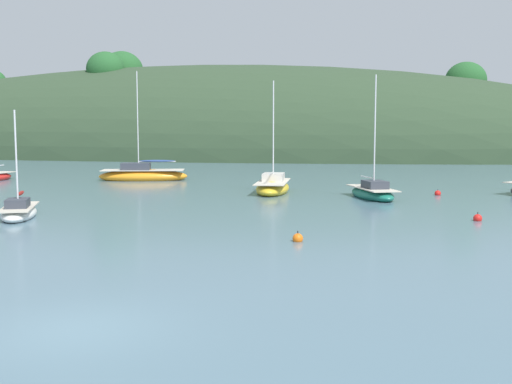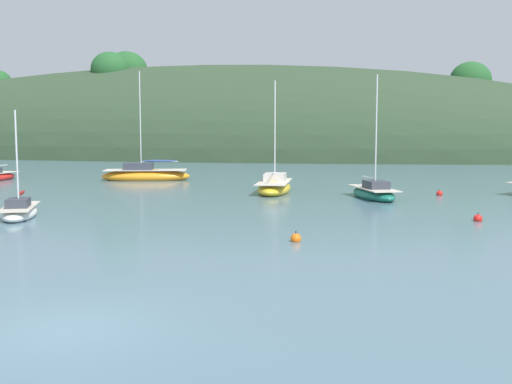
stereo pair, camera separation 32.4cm
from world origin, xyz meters
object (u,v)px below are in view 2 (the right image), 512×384
Objects in this scene: sailboat_orange_cutter at (274,187)px; mooring_buoy_inner at (440,194)px; sailboat_cream_ketch at (145,175)px; sailboat_white_near at (374,193)px; sailboat_navy_dinghy at (20,211)px; mooring_buoy_outer at (296,239)px; mooring_buoy_channel at (478,219)px.

mooring_buoy_inner is at bearing 2.77° from sailboat_orange_cutter.
sailboat_white_near is at bearing -26.79° from sailboat_cream_ketch.
sailboat_orange_cutter reaches higher than sailboat_navy_dinghy.
sailboat_white_near reaches higher than mooring_buoy_outer.
mooring_buoy_outer is 20.92m from mooring_buoy_inner.
mooring_buoy_inner is at bearing 35.68° from sailboat_navy_dinghy.
mooring_buoy_inner is at bearing 94.93° from mooring_buoy_channel.
sailboat_white_near is 15.47× the size of mooring_buoy_channel.
mooring_buoy_inner is (22.24, 15.97, -0.20)m from sailboat_navy_dinghy.
sailboat_white_near is at bearing 120.56° from mooring_buoy_channel.
mooring_buoy_outer is at bearing -56.54° from sailboat_cream_ketch.
sailboat_white_near is 15.47× the size of mooring_buoy_outer.
sailboat_navy_dinghy is 18.71m from sailboat_orange_cutter.
sailboat_orange_cutter is 11.63m from mooring_buoy_inner.
mooring_buoy_channel is at bearing -59.44° from sailboat_white_near.
mooring_buoy_channel is (26.09, -19.67, -0.35)m from sailboat_cream_ketch.
mooring_buoy_outer is at bearing -76.51° from sailboat_orange_cutter.
sailboat_orange_cutter is 15.41× the size of mooring_buoy_channel.
mooring_buoy_outer is 1.00× the size of mooring_buoy_channel.
sailboat_orange_cutter is 17.14m from mooring_buoy_channel.
sailboat_navy_dinghy is (2.81, -23.53, -0.15)m from sailboat_cream_ketch.
sailboat_cream_ketch is at bearing 142.98° from mooring_buoy_channel.
sailboat_orange_cutter is at bearing 137.63° from mooring_buoy_channel.
sailboat_cream_ketch is at bearing 163.19° from mooring_buoy_inner.
sailboat_white_near is 15.47× the size of mooring_buoy_inner.
mooring_buoy_channel is (12.66, -11.55, -0.29)m from sailboat_orange_cutter.
sailboat_orange_cutter is (10.62, 15.40, 0.09)m from sailboat_navy_dinghy.
sailboat_cream_ketch reaches higher than mooring_buoy_channel.
sailboat_orange_cutter reaches higher than mooring_buoy_channel.
sailboat_navy_dinghy is 0.69× the size of sailboat_orange_cutter.
mooring_buoy_outer is 1.00× the size of mooring_buoy_inner.
sailboat_orange_cutter is 15.41× the size of mooring_buoy_outer.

